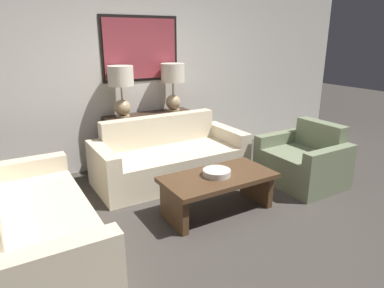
{
  "coord_description": "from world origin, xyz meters",
  "views": [
    {
      "loc": [
        -1.99,
        -2.42,
        1.89
      ],
      "look_at": [
        0.01,
        0.91,
        0.65
      ],
      "focal_mm": 32.0,
      "sensor_mm": 36.0,
      "label": 1
    }
  ],
  "objects_px": {
    "table_lamp_left": "(121,85)",
    "armchair_near_back_wall": "(303,162)",
    "console_table": "(150,139)",
    "couch_by_side": "(32,226)",
    "table_lamp_right": "(173,81)",
    "couch_by_back_wall": "(170,159)",
    "coffee_table": "(218,185)",
    "decorative_bowl": "(217,173)"
  },
  "relations": [
    {
      "from": "table_lamp_right",
      "to": "couch_by_side",
      "type": "bearing_deg",
      "value": -145.17
    },
    {
      "from": "couch_by_back_wall",
      "to": "armchair_near_back_wall",
      "type": "relative_size",
      "value": 2.07
    },
    {
      "from": "couch_by_side",
      "to": "coffee_table",
      "type": "xyz_separation_m",
      "value": [
        1.86,
        -0.19,
        0.04
      ]
    },
    {
      "from": "couch_by_side",
      "to": "armchair_near_back_wall",
      "type": "relative_size",
      "value": 2.07
    },
    {
      "from": "couch_by_back_wall",
      "to": "couch_by_side",
      "type": "relative_size",
      "value": 1.0
    },
    {
      "from": "console_table",
      "to": "couch_by_side",
      "type": "xyz_separation_m",
      "value": [
        -1.84,
        -1.56,
        -0.11
      ]
    },
    {
      "from": "table_lamp_right",
      "to": "decorative_bowl",
      "type": "xyz_separation_m",
      "value": [
        -0.39,
        -1.74,
        -0.77
      ]
    },
    {
      "from": "table_lamp_left",
      "to": "armchair_near_back_wall",
      "type": "height_order",
      "value": "table_lamp_left"
    },
    {
      "from": "armchair_near_back_wall",
      "to": "table_lamp_left",
      "type": "bearing_deg",
      "value": 138.02
    },
    {
      "from": "console_table",
      "to": "armchair_near_back_wall",
      "type": "bearing_deg",
      "value": -48.94
    },
    {
      "from": "console_table",
      "to": "armchair_near_back_wall",
      "type": "distance_m",
      "value": 2.22
    },
    {
      "from": "couch_by_back_wall",
      "to": "decorative_bowl",
      "type": "xyz_separation_m",
      "value": [
        0.01,
        -1.1,
        0.19
      ]
    },
    {
      "from": "console_table",
      "to": "table_lamp_left",
      "type": "relative_size",
      "value": 1.87
    },
    {
      "from": "couch_by_side",
      "to": "couch_by_back_wall",
      "type": "bearing_deg",
      "value": 26.53
    },
    {
      "from": "coffee_table",
      "to": "couch_by_back_wall",
      "type": "bearing_deg",
      "value": 91.19
    },
    {
      "from": "console_table",
      "to": "decorative_bowl",
      "type": "height_order",
      "value": "console_table"
    },
    {
      "from": "couch_by_back_wall",
      "to": "coffee_table",
      "type": "xyz_separation_m",
      "value": [
        0.02,
        -1.11,
        0.04
      ]
    },
    {
      "from": "console_table",
      "to": "armchair_near_back_wall",
      "type": "height_order",
      "value": "armchair_near_back_wall"
    },
    {
      "from": "console_table",
      "to": "table_lamp_left",
      "type": "xyz_separation_m",
      "value": [
        -0.4,
        0.0,
        0.85
      ]
    },
    {
      "from": "couch_by_back_wall",
      "to": "table_lamp_right",
      "type": "bearing_deg",
      "value": 57.89
    },
    {
      "from": "table_lamp_right",
      "to": "armchair_near_back_wall",
      "type": "distance_m",
      "value": 2.19
    },
    {
      "from": "coffee_table",
      "to": "console_table",
      "type": "bearing_deg",
      "value": 90.76
    },
    {
      "from": "table_lamp_right",
      "to": "couch_by_back_wall",
      "type": "distance_m",
      "value": 1.22
    },
    {
      "from": "console_table",
      "to": "couch_by_back_wall",
      "type": "relative_size",
      "value": 0.65
    },
    {
      "from": "table_lamp_right",
      "to": "coffee_table",
      "type": "distance_m",
      "value": 2.01
    },
    {
      "from": "console_table",
      "to": "table_lamp_right",
      "type": "bearing_deg",
      "value": 0.0
    },
    {
      "from": "couch_by_back_wall",
      "to": "armchair_near_back_wall",
      "type": "xyz_separation_m",
      "value": [
        1.46,
        -1.03,
        0.0
      ]
    },
    {
      "from": "table_lamp_right",
      "to": "coffee_table",
      "type": "xyz_separation_m",
      "value": [
        -0.38,
        -1.75,
        -0.92
      ]
    },
    {
      "from": "table_lamp_right",
      "to": "couch_by_side",
      "type": "height_order",
      "value": "table_lamp_right"
    },
    {
      "from": "armchair_near_back_wall",
      "to": "console_table",
      "type": "bearing_deg",
      "value": 131.06
    },
    {
      "from": "console_table",
      "to": "coffee_table",
      "type": "height_order",
      "value": "console_table"
    },
    {
      "from": "console_table",
      "to": "table_lamp_left",
      "type": "height_order",
      "value": "table_lamp_left"
    },
    {
      "from": "couch_by_back_wall",
      "to": "decorative_bowl",
      "type": "bearing_deg",
      "value": -89.65
    },
    {
      "from": "couch_by_side",
      "to": "decorative_bowl",
      "type": "height_order",
      "value": "couch_by_side"
    },
    {
      "from": "console_table",
      "to": "table_lamp_right",
      "type": "distance_m",
      "value": 0.94
    },
    {
      "from": "console_table",
      "to": "table_lamp_right",
      "type": "relative_size",
      "value": 1.87
    },
    {
      "from": "table_lamp_left",
      "to": "armchair_near_back_wall",
      "type": "relative_size",
      "value": 0.72
    },
    {
      "from": "console_table",
      "to": "couch_by_back_wall",
      "type": "distance_m",
      "value": 0.65
    },
    {
      "from": "couch_by_side",
      "to": "decorative_bowl",
      "type": "distance_m",
      "value": 1.86
    },
    {
      "from": "couch_by_back_wall",
      "to": "couch_by_side",
      "type": "distance_m",
      "value": 2.05
    },
    {
      "from": "armchair_near_back_wall",
      "to": "couch_by_back_wall",
      "type": "bearing_deg",
      "value": 144.69
    },
    {
      "from": "table_lamp_left",
      "to": "table_lamp_right",
      "type": "distance_m",
      "value": 0.8
    }
  ]
}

